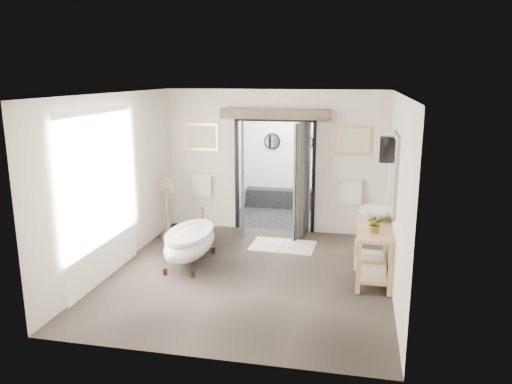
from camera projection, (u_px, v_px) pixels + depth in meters
ground_plane at (249, 275)px, 8.13m from camera, size 5.00×5.00×0.00m
room_shell at (244, 164)px, 7.60m from camera, size 4.52×5.02×2.91m
shower_room at (285, 174)px, 11.73m from camera, size 2.22×2.01×2.51m
back_wall_dressing at (273, 158)px, 9.98m from camera, size 3.82×0.79×2.52m
clawfoot_tub at (190, 242)px, 8.55m from camera, size 0.73×1.63×0.80m
vanity at (372, 246)px, 7.99m from camera, size 0.57×1.60×0.85m
pedestal_mirror at (168, 212)px, 9.89m from camera, size 0.36×0.24×1.23m
rug at (283, 246)px, 9.49m from camera, size 1.24×0.86×0.01m
slippers at (287, 245)px, 9.42m from camera, size 0.32×0.24×0.05m
basin at (374, 215)px, 8.17m from camera, size 0.72×0.72×0.19m
plant at (375, 224)px, 7.51m from camera, size 0.28×0.25×0.29m
soap_bottle_a at (367, 219)px, 7.95m from camera, size 0.09×0.09×0.19m
soap_bottle_b at (369, 209)px, 8.57m from camera, size 0.13×0.13×0.15m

